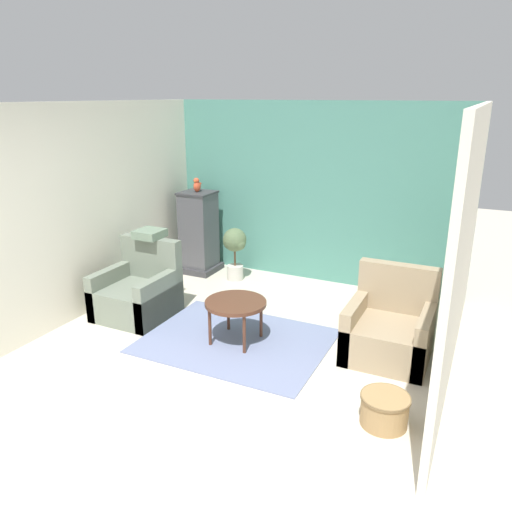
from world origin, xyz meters
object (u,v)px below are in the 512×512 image
armchair_left (138,293)px  potted_plant (235,247)px  armchair_right (390,330)px  coffee_table (236,305)px  birdcage (199,233)px  wicker_basket (385,409)px  parrot (197,185)px

armchair_left → potted_plant: 1.70m
armchair_left → armchair_right: 3.02m
coffee_table → potted_plant: bearing=118.2°
armchair_right → potted_plant: (-2.51, 1.30, 0.22)m
birdcage → potted_plant: bearing=-9.4°
armchair_left → wicker_basket: (3.21, -0.88, -0.14)m
potted_plant → wicker_basket: potted_plant is taller
armchair_left → potted_plant: size_ratio=1.17×
birdcage → armchair_right: bearing=-23.9°
parrot → birdcage: bearing=-90.0°
parrot → wicker_basket: (3.40, -2.60, -1.19)m
armchair_left → birdcage: bearing=96.0°
armchair_right → birdcage: 3.50m
armchair_left → birdcage: 1.76m
armchair_left → birdcage: birdcage is taller
coffee_table → armchair_right: armchair_right is taller
parrot → wicker_basket: bearing=-37.5°
armchair_left → potted_plant: bearing=72.9°
coffee_table → armchair_right: 1.65m
birdcage → parrot: size_ratio=5.72×
armchair_right → parrot: size_ratio=4.24×
armchair_right → armchair_left: bearing=-174.1°
potted_plant → wicker_basket: 3.70m
coffee_table → wicker_basket: size_ratio=1.64×
armchair_right → wicker_basket: armchair_right is taller
coffee_table → wicker_basket: 1.97m
birdcage → wicker_basket: size_ratio=3.02×
coffee_table → parrot: parrot is taller
birdcage → coffee_table: bearing=-48.9°
armchair_left → birdcage: size_ratio=0.74×
parrot → wicker_basket: parrot is taller
coffee_table → potted_plant: (-0.93, 1.73, 0.07)m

